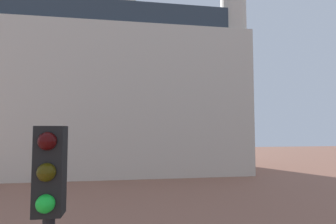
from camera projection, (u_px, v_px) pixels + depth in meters
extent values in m
cube|color=beige|center=(115.00, 105.00, 31.79)|extent=(29.19, 12.76, 15.48)
cube|color=#2D3842|center=(116.00, 32.00, 32.38)|extent=(26.86, 11.74, 2.40)
cube|color=beige|center=(110.00, 41.00, 32.19)|extent=(5.92, 5.92, 30.96)
cylinder|color=beige|center=(234.00, 83.00, 29.13)|extent=(2.80, 2.80, 19.78)
cube|color=black|center=(50.00, 170.00, 2.70)|extent=(0.28, 0.24, 0.90)
sphere|color=#390606|center=(47.00, 141.00, 2.59)|extent=(0.18, 0.18, 0.18)
sphere|color=#3C3306|center=(46.00, 172.00, 2.57)|extent=(0.18, 0.18, 0.18)
sphere|color=green|center=(45.00, 204.00, 2.55)|extent=(0.18, 0.18, 0.18)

